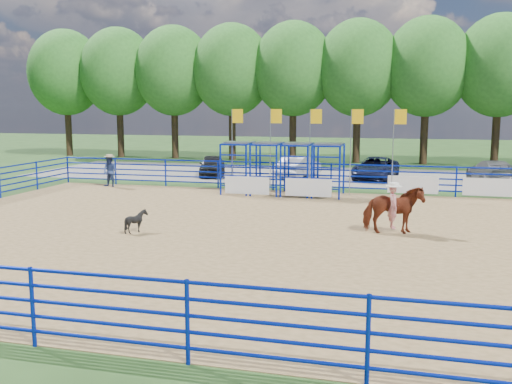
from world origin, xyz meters
TOP-DOWN VIEW (x-y plane):
  - ground at (0.00, 0.00)m, footprint 120.00×120.00m
  - arena_dirt at (0.00, 0.00)m, footprint 30.00×20.00m
  - gravel_strip at (0.00, 17.00)m, footprint 40.00×10.00m
  - horse_and_rider at (3.20, 1.11)m, footprint 2.11×1.26m
  - calf at (-5.40, -0.92)m, footprint 0.87×0.81m
  - spectator_cowboy at (-11.79, 8.99)m, footprint 0.88×0.72m
  - car_a at (-8.07, 15.15)m, footprint 2.54×4.10m
  - car_b at (-2.66, 15.77)m, footprint 2.31×4.24m
  - car_c at (1.94, 16.07)m, footprint 2.88×4.97m
  - car_d at (8.36, 15.40)m, footprint 2.53×4.87m
  - perimeter_fence at (0.00, 0.00)m, footprint 30.10×20.10m
  - chute_assembly at (-1.90, 8.84)m, footprint 19.32×2.41m
  - treeline at (0.00, 26.00)m, footprint 56.40×6.40m

SIDE VIEW (x-z plane):
  - ground at x=0.00m, z-range 0.00..0.00m
  - gravel_strip at x=0.00m, z-range 0.00..0.01m
  - arena_dirt at x=0.00m, z-range 0.00..0.02m
  - calf at x=-5.40m, z-range 0.02..0.83m
  - car_c at x=1.94m, z-range 0.01..1.31m
  - car_a at x=-8.07m, z-range 0.01..1.31m
  - car_b at x=-2.66m, z-range 0.01..1.33m
  - car_d at x=8.36m, z-range 0.01..1.36m
  - perimeter_fence at x=0.00m, z-range 0.00..1.50m
  - spectator_cowboy at x=-11.79m, z-range 0.02..1.76m
  - horse_and_rider at x=3.20m, z-range -0.31..2.19m
  - chute_assembly at x=-1.90m, z-range -0.84..3.36m
  - treeline at x=0.00m, z-range 1.91..13.15m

